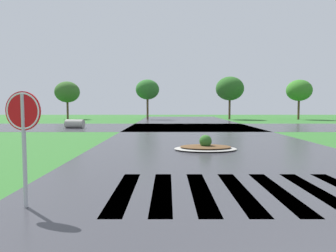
% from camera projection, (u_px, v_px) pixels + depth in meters
% --- Properties ---
extents(asphalt_roadway, '(11.36, 80.00, 0.01)m').
position_uv_depth(asphalt_roadway, '(219.00, 155.00, 12.36)').
color(asphalt_roadway, '#35353A').
rests_on(asphalt_roadway, ground).
extents(asphalt_cross_road, '(90.00, 10.22, 0.01)m').
position_uv_depth(asphalt_cross_road, '(190.00, 127.00, 27.82)').
color(asphalt_cross_road, '#35353A').
rests_on(asphalt_cross_road, ground).
extents(crosswalk_stripes, '(6.75, 3.52, 0.01)m').
position_uv_depth(crosswalk_stripes, '(257.00, 191.00, 7.17)').
color(crosswalk_stripes, white).
rests_on(crosswalk_stripes, ground).
extents(stop_sign, '(0.75, 0.18, 2.28)m').
position_uv_depth(stop_sign, '(22.00, 122.00, 5.92)').
color(stop_sign, '#B2B5BA').
rests_on(stop_sign, ground).
extents(median_island, '(2.80, 1.91, 0.68)m').
position_uv_depth(median_island, '(204.00, 147.00, 13.73)').
color(median_island, '#9E9B93').
rests_on(median_island, ground).
extents(drainage_pipe_stack, '(1.69, 0.99, 0.76)m').
position_uv_depth(drainage_pipe_stack, '(73.00, 124.00, 26.51)').
color(drainage_pipe_stack, '#9E9B93').
rests_on(drainage_pipe_stack, ground).
extents(background_treeline, '(47.58, 5.10, 5.90)m').
position_uv_depth(background_treeline, '(235.00, 90.00, 42.58)').
color(background_treeline, '#4C3823').
rests_on(background_treeline, ground).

